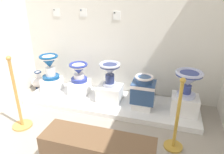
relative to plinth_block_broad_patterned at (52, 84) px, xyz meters
The scene contains 19 objects.
wall_back 1.75m from the plinth_block_broad_patterned, 19.64° to the left, with size 3.65×0.06×2.97m, color silver.
display_platform 1.14m from the plinth_block_broad_patterned, ahead, with size 2.86×0.81×0.08m, color white.
plinth_block_broad_patterned is the anchor object (origin of this frame).
antique_toilet_broad_patterned 0.39m from the plinth_block_broad_patterned, ahead, with size 0.33×0.33×0.43m.
plinth_block_rightmost 0.54m from the plinth_block_broad_patterned, ahead, with size 0.31×0.34×0.24m, color white.
antique_toilet_rightmost 0.63m from the plinth_block_broad_patterned, ahead, with size 0.32×0.32×0.32m.
plinth_block_slender_white 1.12m from the plinth_block_broad_patterned, ahead, with size 0.39×0.33×0.27m, color white.
antique_toilet_slender_white 1.20m from the plinth_block_broad_patterned, ahead, with size 0.34×0.34×0.39m.
plinth_block_pale_glazed 1.68m from the plinth_block_broad_patterned, ahead, with size 0.29×0.37×0.09m, color white.
antique_toilet_pale_glazed 1.69m from the plinth_block_broad_patterned, ahead, with size 0.37×0.33×0.43m.
plinth_block_squat_floral 2.30m from the plinth_block_broad_patterned, ahead, with size 0.39×0.33×0.28m, color white.
antique_toilet_squat_floral 2.34m from the plinth_block_broad_patterned, ahead, with size 0.39×0.39×0.39m.
info_placard_first 1.28m from the plinth_block_broad_patterned, 86.39° to the left, with size 0.14×0.01×0.14m.
info_placard_second 1.40m from the plinth_block_broad_patterned, 34.52° to the left, with size 0.13×0.01×0.13m.
info_placard_third 1.69m from the plinth_block_broad_patterned, 18.10° to the left, with size 0.12×0.01×0.14m.
decorative_vase_spare 0.44m from the plinth_block_broad_patterned, 157.76° to the left, with size 0.30×0.30×0.35m.
stanchion_post_near_left 0.99m from the plinth_block_broad_patterned, 84.17° to the right, with size 0.27×0.27×1.05m.
stanchion_post_near_right 2.32m from the plinth_block_broad_patterned, 20.30° to the right, with size 0.23×0.23×0.94m.
museum_bench 1.95m from the plinth_block_broad_patterned, 44.36° to the right, with size 1.20×0.36×0.40m, color brown.
Camera 1 is at (2.62, -0.57, 1.80)m, focal length 32.75 mm.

